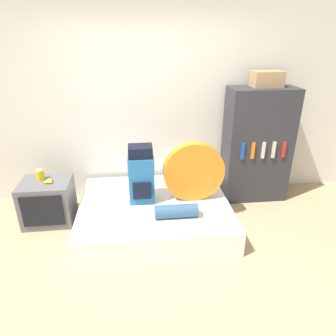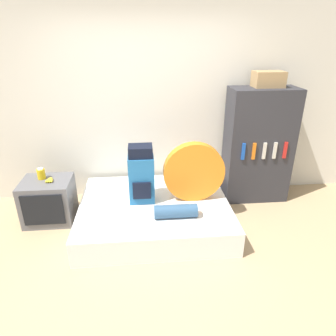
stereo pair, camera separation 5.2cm
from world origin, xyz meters
name	(u,v)px [view 2 (the right image)]	position (x,y,z in m)	size (l,w,h in m)	color
ground_plane	(155,267)	(0.00, 0.00, 0.00)	(16.00, 16.00, 0.00)	tan
wall_back	(147,106)	(0.00, 1.65, 1.30)	(8.00, 0.05, 2.60)	silver
bed	(155,212)	(0.04, 0.80, 0.15)	(1.82, 1.50, 0.31)	white
backpack	(141,175)	(-0.11, 0.86, 0.65)	(0.30, 0.27, 0.71)	#23669E
tent_bag	(194,172)	(0.52, 0.83, 0.68)	(0.74, 0.12, 0.74)	orange
sleeping_roll	(176,211)	(0.26, 0.44, 0.38)	(0.49, 0.15, 0.15)	#33567A
television	(49,201)	(-1.29, 1.00, 0.28)	(0.60, 0.51, 0.55)	#5B5B60
canister	(41,174)	(-1.35, 1.07, 0.62)	(0.10, 0.10, 0.14)	gold
banana_bunch	(50,180)	(-1.23, 1.00, 0.57)	(0.11, 0.14, 0.03)	yellow
bookshelf	(258,146)	(1.51, 1.36, 0.79)	(0.88, 0.45, 1.58)	#2D2D33
cardboard_box	(268,79)	(1.54, 1.40, 1.67)	(0.38, 0.24, 0.20)	#A88456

